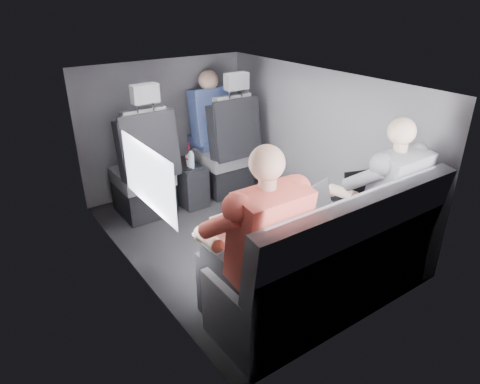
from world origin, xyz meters
TOP-DOWN VIEW (x-y plane):
  - floor at (0.00, 0.00)m, footprint 2.60×2.60m
  - ceiling at (0.00, 0.00)m, footprint 2.60×2.60m
  - panel_left at (-0.90, 0.00)m, footprint 0.02×2.60m
  - panel_right at (0.90, 0.00)m, footprint 0.02×2.60m
  - panel_front at (0.00, 1.30)m, footprint 1.80×0.02m
  - panel_back at (0.00, -1.30)m, footprint 1.80×0.02m
  - side_window at (-0.88, -0.30)m, footprint 0.02×0.75m
  - seatbelt at (0.45, 0.67)m, footprint 0.35×0.11m
  - front_seat_left at (-0.45, 0.84)m, footprint 0.52×0.58m
  - front_seat_right at (0.45, 0.84)m, footprint 0.52×0.58m
  - center_console at (0.00, 0.88)m, footprint 0.24×0.48m
  - rear_bench at (0.00, -1.06)m, footprint 1.60×0.57m
  - soda_cup at (0.00, 0.81)m, footprint 0.08×0.08m
  - water_bottle at (0.00, 0.77)m, footprint 0.06×0.06m
  - laptop_white at (-0.60, -0.76)m, footprint 0.30×0.28m
  - laptop_silver at (-0.05, -0.82)m, footprint 0.42×0.41m
  - laptop_black at (0.48, -0.80)m, footprint 0.39×0.39m
  - passenger_rear_left at (-0.56, -0.97)m, footprint 0.53×0.64m
  - passenger_rear_right at (0.53, -0.97)m, footprint 0.51×0.62m
  - passenger_front_right at (0.41, 1.10)m, footprint 0.40×0.40m

SIDE VIEW (x-z plane):
  - floor at x=0.00m, z-range 0.00..0.00m
  - center_console at x=0.00m, z-range 0.00..0.41m
  - rear_bench at x=0.00m, z-range -0.15..0.77m
  - front_seat_left at x=-0.45m, z-range -0.23..1.03m
  - front_seat_right at x=0.45m, z-range -0.23..1.03m
  - soda_cup at x=0.00m, z-range 0.34..0.59m
  - water_bottle at x=0.00m, z-range 0.39..0.56m
  - laptop_white at x=-0.60m, z-range 0.52..0.74m
  - passenger_rear_right at x=0.53m, z-range 0.02..1.25m
  - laptop_black at x=0.48m, z-range 0.51..0.75m
  - laptop_silver at x=-0.05m, z-range 0.51..0.77m
  - passenger_rear_left at x=-0.56m, z-range 0.01..1.28m
  - panel_left at x=-0.90m, z-range 0.00..1.35m
  - panel_right at x=0.90m, z-range 0.00..1.35m
  - panel_front at x=0.00m, z-range 0.00..1.35m
  - panel_back at x=0.00m, z-range 0.00..1.35m
  - passenger_front_right at x=0.41m, z-range 0.35..1.15m
  - seatbelt at x=0.45m, z-range 0.50..1.10m
  - side_window at x=-0.88m, z-range 0.69..1.11m
  - ceiling at x=0.00m, z-range 1.35..1.35m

